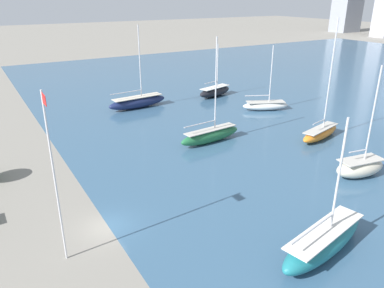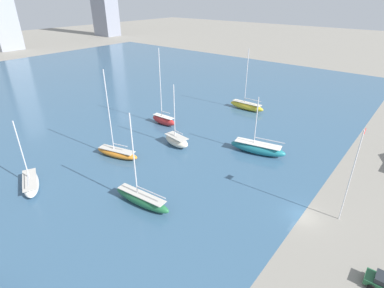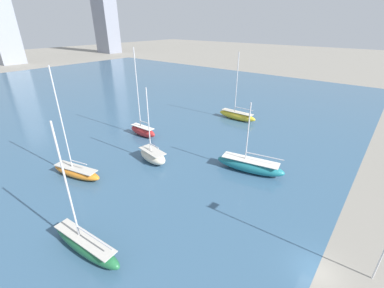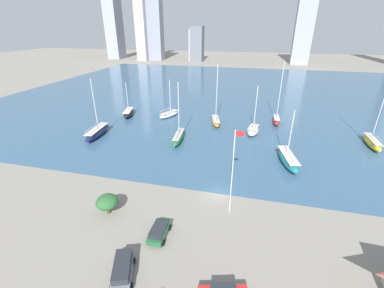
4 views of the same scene
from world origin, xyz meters
name	(u,v)px [view 2 (image 2 of 4)]	position (x,y,z in m)	size (l,w,h in m)	color
ground_plane	(302,215)	(0.00, 0.00, 0.00)	(500.00, 500.00, 0.00)	gray
harbor_water	(44,106)	(0.00, 70.00, 0.00)	(180.00, 140.00, 0.00)	#385B7A
flag_pole	(352,174)	(2.43, -4.12, 7.05)	(1.24, 0.14, 13.10)	silver
sailboat_teal	(257,148)	(11.95, 13.12, 1.10)	(4.55, 10.67, 10.88)	#1E757F
sailboat_white	(30,183)	(-19.97, 35.21, 0.84)	(5.43, 8.26, 10.96)	white
sailboat_yellow	(247,106)	(31.23, 26.36, 1.07)	(2.00, 9.48, 15.14)	yellow
sailboat_red	(164,119)	(10.90, 36.29, 1.22)	(1.85, 6.61, 16.87)	#B72828
sailboat_green	(142,199)	(-12.13, 18.61, 1.05)	(2.73, 9.76, 13.86)	#236B3D
sailboat_cream	(177,140)	(4.85, 27.02, 1.11)	(3.54, 6.40, 12.21)	beige
sailboat_orange	(117,152)	(-5.43, 32.47, 0.94)	(4.11, 8.92, 16.05)	orange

